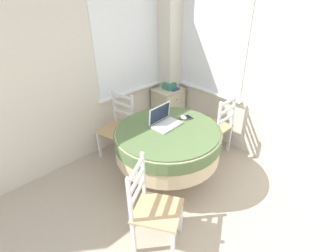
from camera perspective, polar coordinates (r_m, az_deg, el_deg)
name	(u,v)px	position (r m, az deg, el deg)	size (l,w,h in m)	color
corner_room_shell	(174,74)	(3.17, 1.35, 11.30)	(4.34, 4.48, 2.55)	beige
round_dining_table	(168,141)	(3.11, -0.01, -3.30)	(1.25, 1.25, 0.75)	#4C3D2D
laptop	(165,121)	(3.10, -0.76, 1.10)	(0.37, 0.27, 0.23)	silver
computer_mouse	(183,118)	(3.23, 3.37, 1.85)	(0.06, 0.10, 0.05)	silver
cell_phone	(189,117)	(3.29, 4.52, 1.95)	(0.08, 0.13, 0.01)	#2D2D33
dining_chair_near_back_window	(118,127)	(3.75, -10.79, -0.25)	(0.50, 0.47, 0.92)	tan
dining_chair_near_right_window	(216,126)	(3.76, 10.42, -0.08)	(0.41, 0.44, 0.92)	tan
dining_chair_camera_near	(153,208)	(2.53, -3.37, -17.48)	(0.56, 0.57, 0.92)	tan
corner_cabinet	(168,108)	(4.43, 0.09, 4.00)	(0.47, 0.40, 0.70)	beige
storage_box	(169,86)	(4.25, 0.29, 8.73)	(0.16, 0.17, 0.10)	#387A5B
book_on_cabinet	(173,88)	(4.26, 1.00, 8.20)	(0.13, 0.19, 0.02)	#33478C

